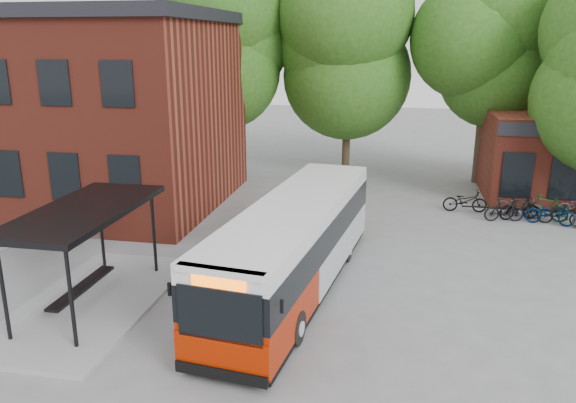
% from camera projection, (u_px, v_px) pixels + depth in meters
% --- Properties ---
extents(ground, '(100.00, 100.00, 0.00)m').
position_uv_depth(ground, '(255.00, 302.00, 16.12)').
color(ground, slate).
extents(station_building, '(18.40, 10.40, 8.50)m').
position_uv_depth(station_building, '(28.00, 108.00, 25.81)').
color(station_building, maroon).
rests_on(station_building, ground).
extents(bus_shelter, '(3.60, 7.00, 2.90)m').
position_uv_depth(bus_shelter, '(88.00, 257.00, 15.60)').
color(bus_shelter, black).
rests_on(bus_shelter, ground).
extents(bike_rail, '(5.20, 0.10, 0.38)m').
position_uv_depth(bike_rail, '(525.00, 213.00, 23.80)').
color(bike_rail, black).
rests_on(bike_rail, ground).
extents(tree_0, '(7.92, 7.92, 11.00)m').
position_uv_depth(tree_0, '(219.00, 73.00, 30.78)').
color(tree_0, '#275516').
rests_on(tree_0, ground).
extents(tree_1, '(7.92, 7.92, 10.40)m').
position_uv_depth(tree_1, '(348.00, 79.00, 30.53)').
color(tree_1, '#275516').
rests_on(tree_1, ground).
extents(tree_2, '(7.92, 7.92, 11.00)m').
position_uv_depth(tree_2, '(485.00, 76.00, 28.22)').
color(tree_2, '#275516').
rests_on(tree_2, ground).
extents(city_bus, '(3.62, 10.95, 2.73)m').
position_uv_depth(city_bus, '(295.00, 246.00, 16.64)').
color(city_bus, '#9E1A00').
rests_on(city_bus, ground).
extents(bicycle_0, '(1.89, 0.72, 0.98)m').
position_uv_depth(bicycle_0, '(465.00, 201.00, 24.50)').
color(bicycle_0, black).
rests_on(bicycle_0, ground).
extents(bicycle_1, '(1.70, 0.74, 0.99)m').
position_uv_depth(bicycle_1, '(504.00, 210.00, 23.17)').
color(bicycle_1, black).
rests_on(bicycle_1, ground).
extents(bicycle_2, '(2.01, 1.22, 1.00)m').
position_uv_depth(bicycle_2, '(519.00, 206.00, 23.78)').
color(bicycle_2, '#3E3831').
rests_on(bicycle_2, ground).
extents(bicycle_3, '(1.79, 1.01, 1.04)m').
position_uv_depth(bicycle_3, '(519.00, 208.00, 23.37)').
color(bicycle_3, black).
rests_on(bicycle_3, ground).
extents(bicycle_4, '(1.98, 1.02, 0.99)m').
position_uv_depth(bicycle_4, '(550.00, 213.00, 22.76)').
color(bicycle_4, '#031738').
rests_on(bicycle_4, ground).
extents(bicycle_5, '(1.89, 1.11, 1.10)m').
position_uv_depth(bicycle_5, '(545.00, 208.00, 23.32)').
color(bicycle_5, '#0B371A').
rests_on(bicycle_5, ground).
extents(bicycle_6, '(1.92, 1.03, 0.96)m').
position_uv_depth(bicycle_6, '(562.00, 214.00, 22.73)').
color(bicycle_6, black).
rests_on(bicycle_6, ground).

